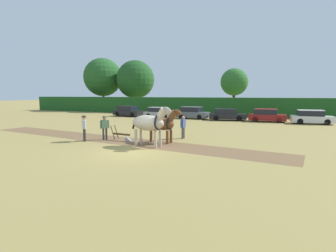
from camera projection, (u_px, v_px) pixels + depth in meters
The scene contains 18 objects.
ground_plane at pixel (132, 152), 14.51m from camera, with size 240.00×240.00×0.00m, color #998447.
plowed_furrow_strip at pixel (111, 139), 18.64m from camera, with size 24.47×2.60×0.01m, color brown.
hedgerow at pixel (225, 107), 39.03m from camera, with size 73.77×1.98×2.71m, color #1E511E.
tree_far_left at pixel (103, 77), 52.30m from camera, with size 7.56×7.56×10.34m.
tree_left at pixel (135, 80), 49.51m from camera, with size 7.16×7.16×9.55m.
tree_center_left at pixel (234, 82), 43.09m from camera, with size 4.48×4.48×7.44m.
draft_horse_lead_left at pixel (149, 123), 15.94m from camera, with size 2.90×1.24×2.56m.
draft_horse_lead_right at pixel (162, 124), 17.30m from camera, with size 2.67×1.12×2.33m.
plow at pixel (123, 136), 18.07m from camera, with size 1.67×0.52×1.13m.
farmer_at_plow at pixel (105, 126), 18.46m from camera, with size 0.44×0.56×1.69m.
farmer_beside_team at pixel (183, 126), 18.92m from camera, with size 0.26×0.66×1.64m.
farmer_onlooker_left at pixel (84, 126), 17.85m from camera, with size 0.56×0.47×1.77m.
parked_car_far_left at pixel (128, 111), 38.20m from camera, with size 4.58×2.33×1.51m.
parked_car_left at pixel (159, 113), 35.43m from camera, with size 3.95×1.79×1.46m.
parked_car_center_left at pixel (192, 113), 34.56m from camera, with size 4.43×2.21×1.57m.
parked_car_center at pixel (227, 115), 32.26m from camera, with size 4.64×2.51×1.43m.
parked_car_center_right at pixel (267, 115), 30.64m from camera, with size 4.15×1.95×1.50m.
parked_car_right at pixel (311, 117), 28.34m from camera, with size 4.31×2.15×1.51m.
Camera 1 is at (7.41, -12.31, 3.21)m, focal length 28.00 mm.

